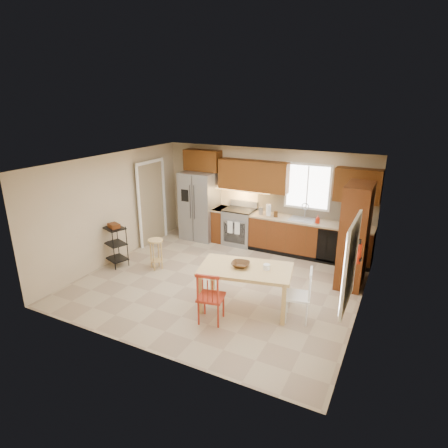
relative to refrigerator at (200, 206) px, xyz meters
The scene contains 33 objects.
floor 2.87m from the refrigerator, 51.34° to the right, with size 5.50×5.50×0.00m, color tan.
ceiling 3.15m from the refrigerator, 51.34° to the right, with size 5.50×5.00×0.02m, color silver.
wall_back 1.77m from the refrigerator, 12.44° to the left, with size 5.50×0.02×2.50m, color #CCB793.
wall_front 4.94m from the refrigerator, 69.82° to the right, with size 5.50×0.02×2.50m, color #CCB793.
wall_left 2.39m from the refrigerator, 116.29° to the right, with size 0.02×5.00×2.50m, color #CCB793.
wall_right 4.94m from the refrigerator, 25.53° to the right, with size 0.02×5.00×2.50m, color #CCB793.
refrigerator is the anchor object (origin of this frame).
range_stove 1.24m from the refrigerator, ahead, with size 0.76×0.63×0.92m, color gray.
base_cabinet_narrow 0.76m from the refrigerator, ahead, with size 0.30×0.60×0.90m, color #623012.
base_cabinet_run 3.03m from the refrigerator, ahead, with size 2.92×0.60×0.90m, color #623012.
dishwasher 3.59m from the refrigerator, ahead, with size 0.60×0.02×0.78m, color black.
backsplash 3.02m from the refrigerator, ahead, with size 2.92×0.03×0.55m, color beige.
upper_over_fridge 1.21m from the refrigerator, 90.00° to the left, with size 1.00×0.35×0.55m, color #5F300F.
upper_left_block 1.73m from the refrigerator, ahead, with size 1.80×0.35×0.75m, color #5F300F.
upper_right_block 4.06m from the refrigerator, ahead, with size 1.00×0.35×0.75m, color #5F300F.
window_back 2.92m from the refrigerator, ahead, with size 1.12×0.04×1.12m, color white.
sink 2.80m from the refrigerator, ahead, with size 0.62×0.46×0.16m, color gray.
undercab_glow 1.27m from the refrigerator, ahead, with size 1.60×0.30×0.01m, color #FFBF66.
soap_bottle 3.18m from the refrigerator, ahead, with size 0.09×0.09×0.19m, color #B2220C.
paper_towel 1.95m from the refrigerator, ahead, with size 0.12×0.12×0.28m, color white.
canister_steel 1.75m from the refrigerator, ahead, with size 0.11×0.11×0.18m, color gray.
canister_wood 2.15m from the refrigerator, ahead, with size 0.10×0.10×0.14m, color #4A2B13.
pantry 4.23m from the refrigerator, 12.62° to the right, with size 0.50×0.95×2.10m, color #623012.
fire_extinguisher 4.76m from the refrigerator, 24.52° to the right, with size 0.12×0.12×0.36m, color #B2220C.
window_right 5.50m from the refrigerator, 36.79° to the right, with size 0.04×1.02×1.32m, color white.
doorway 1.28m from the refrigerator, 139.62° to the right, with size 0.04×0.95×2.10m, color #8C7A59.
dining_table 3.84m from the refrigerator, 47.40° to the right, with size 1.62×0.91×0.79m, color #DDB76E, non-canonical shape.
chair_red 4.13m from the refrigerator, 57.18° to the right, with size 0.45×0.45×0.95m, color #AB2E1A, non-canonical shape.
chair_white 4.50m from the refrigerator, 37.97° to the right, with size 0.45×0.45×0.95m, color white, non-canonical shape.
table_bowl 3.74m from the refrigerator, 48.54° to the right, with size 0.33×0.33×0.08m, color #4A2B13.
table_jar 3.99m from the refrigerator, 42.67° to the right, with size 0.12×0.12×0.14m, color white.
bar_stool 2.24m from the refrigerator, 86.68° to the right, with size 0.34×0.34×0.69m, color #DDB76E, non-canonical shape.
utility_cart 2.59m from the refrigerator, 108.27° to the right, with size 0.48×0.37×0.95m, color black, non-canonical shape.
Camera 1 is at (3.25, -6.24, 3.66)m, focal length 30.00 mm.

